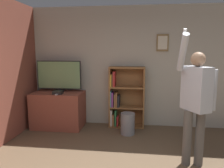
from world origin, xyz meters
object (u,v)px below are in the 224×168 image
object	(u,v)px
television	(59,76)
person	(196,99)
bookshelf	(123,99)
waste_bin	(128,124)
game_console	(58,92)

from	to	relation	value
television	person	distance (m)	3.01
bookshelf	waste_bin	xyz separation A→B (m)	(0.13, -0.46, -0.42)
television	game_console	xyz separation A→B (m)	(0.07, -0.29, -0.33)
bookshelf	television	bearing A→B (deg)	-175.98
game_console	waste_bin	xyz separation A→B (m)	(1.51, -0.07, -0.61)
television	game_console	size ratio (longest dim) A/B	5.17
television	bookshelf	size ratio (longest dim) A/B	0.74
game_console	waste_bin	bearing A→B (deg)	-2.60
television	person	bearing A→B (deg)	-29.28
person	television	bearing A→B (deg)	-148.51
television	person	size ratio (longest dim) A/B	0.50
game_console	person	world-z (taller)	person
bookshelf	person	bearing A→B (deg)	-53.18
game_console	bookshelf	bearing A→B (deg)	15.77
game_console	bookshelf	size ratio (longest dim) A/B	0.14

